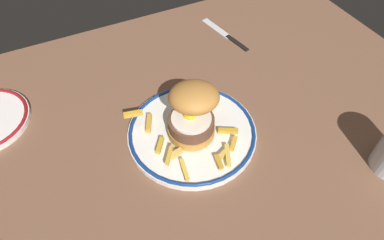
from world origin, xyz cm
name	(u,v)px	position (x,y,z in cm)	size (l,w,h in cm)	color
ground_plane	(197,129)	(0.00, 0.00, -2.00)	(117.51, 86.20, 4.00)	brown
dinner_plate	(192,132)	(-2.22, -2.24, 0.84)	(26.32, 26.32, 1.60)	white
burger	(193,111)	(-2.08, -2.22, 7.25)	(12.56, 12.91, 11.72)	#BE8337
fries_pile	(192,128)	(-2.41, -2.47, 2.38)	(20.12, 23.38, 2.85)	gold
knife	(228,36)	(21.46, 23.56, 0.26)	(4.87, 17.96, 0.70)	black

